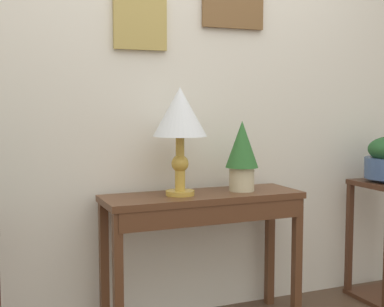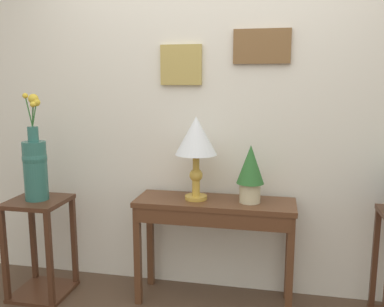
# 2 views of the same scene
# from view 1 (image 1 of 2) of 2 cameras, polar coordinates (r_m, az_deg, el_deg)

# --- Properties ---
(back_wall_with_art) EXTENTS (9.00, 0.13, 2.80)m
(back_wall_with_art) POSITION_cam_1_polar(r_m,az_deg,el_deg) (3.06, -2.01, 8.64)
(back_wall_with_art) COLOR silver
(back_wall_with_art) RESTS_ON ground
(console_table) EXTENTS (1.09, 0.36, 0.74)m
(console_table) POSITION_cam_1_polar(r_m,az_deg,el_deg) (2.87, 1.32, -6.78)
(console_table) COLOR #56331E
(console_table) RESTS_ON ground
(table_lamp) EXTENTS (0.28, 0.28, 0.57)m
(table_lamp) POSITION_cam_1_polar(r_m,az_deg,el_deg) (2.78, -1.31, 3.91)
(table_lamp) COLOR gold
(table_lamp) RESTS_ON console_table
(potted_plant_on_console) EXTENTS (0.18, 0.18, 0.39)m
(potted_plant_on_console) POSITION_cam_1_polar(r_m,az_deg,el_deg) (2.94, 5.39, 0.14)
(potted_plant_on_console) COLOR beige
(potted_plant_on_console) RESTS_ON console_table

